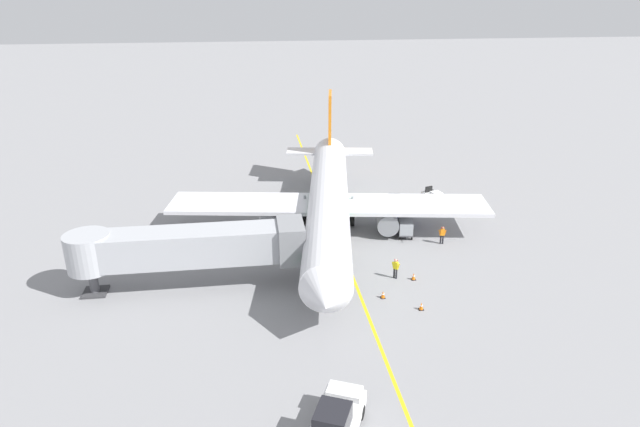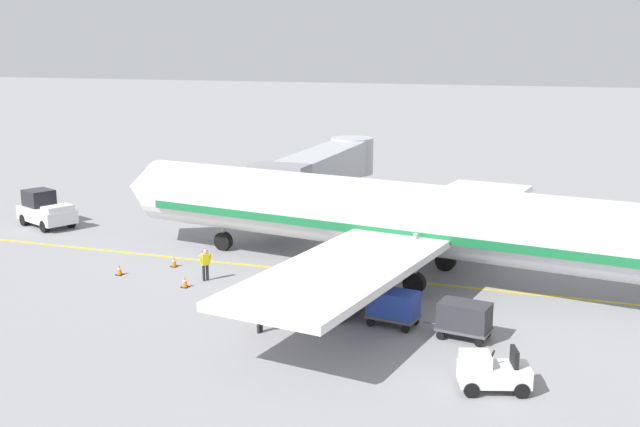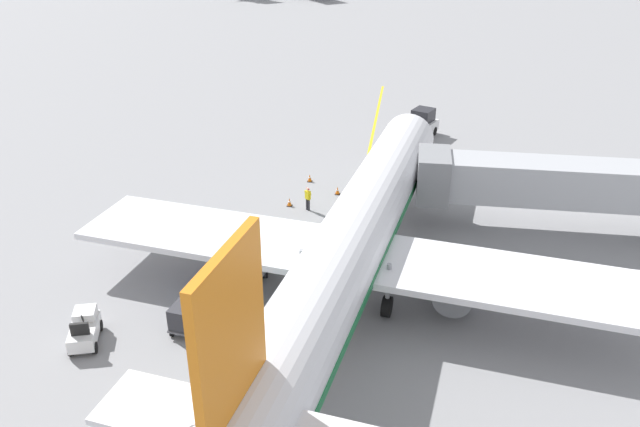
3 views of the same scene
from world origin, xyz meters
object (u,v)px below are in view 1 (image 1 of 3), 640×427
object	(u,v)px
safety_cone_nose_left	(421,306)
safety_cone_wing_tip	(383,295)
jet_bridge	(188,247)
ground_crew_loader	(396,268)
safety_cone_nose_right	(414,276)
baggage_cart_second_in_train	(398,214)
baggage_cart_third_in_train	(395,202)
baggage_cart_front	(405,227)
pushback_tractor	(337,419)
ground_crew_wing_walker	(382,223)
ground_crew_marshaller	(442,234)
parked_airliner	(329,202)
baggage_tug_lead	(433,196)

from	to	relation	value
safety_cone_nose_left	safety_cone_wing_tip	distance (m)	3.07
jet_bridge	ground_crew_loader	xyz separation A→B (m)	(-16.11, 0.84, -2.51)
ground_crew_loader	safety_cone_nose_right	distance (m)	1.60
baggage_cart_second_in_train	safety_cone_nose_left	size ratio (longest dim) A/B	5.04
baggage_cart_third_in_train	baggage_cart_front	bearing A→B (deg)	83.92
pushback_tractor	ground_crew_wing_walker	size ratio (longest dim) A/B	2.91
jet_bridge	baggage_cart_second_in_train	size ratio (longest dim) A/B	5.97
baggage_cart_second_in_train	ground_crew_wing_walker	world-z (taller)	ground_crew_wing_walker
pushback_tractor	ground_crew_marshaller	distance (m)	25.45
parked_airliner	baggage_cart_second_in_train	distance (m)	7.64
ground_crew_loader	ground_crew_marshaller	size ratio (longest dim) A/B	1.00
safety_cone_nose_right	safety_cone_wing_tip	bearing A→B (deg)	37.93
baggage_cart_front	safety_cone_nose_right	size ratio (longest dim) A/B	5.04
parked_airliner	baggage_cart_second_in_train	xyz separation A→B (m)	(-7.17, -1.40, -2.24)
baggage_tug_lead	ground_crew_wing_walker	size ratio (longest dim) A/B	1.63
ground_crew_marshaller	jet_bridge	bearing A→B (deg)	12.43
ground_crew_marshaller	safety_cone_nose_left	bearing A→B (deg)	63.64
parked_airliner	ground_crew_marshaller	size ratio (longest dim) A/B	22.05
parked_airliner	baggage_tug_lead	bearing A→B (deg)	-152.96
baggage_tug_lead	safety_cone_nose_left	distance (m)	22.00
baggage_tug_lead	baggage_cart_second_in_train	xyz separation A→B (m)	(5.18, 4.90, 0.24)
pushback_tractor	safety_cone_wing_tip	xyz separation A→B (m)	(-5.72, -13.16, -0.81)
baggage_cart_third_in_train	safety_cone_nose_left	xyz separation A→B (m)	(3.02, 18.90, -0.66)
baggage_cart_front	ground_crew_wing_walker	distance (m)	2.29
ground_crew_marshaller	safety_cone_nose_left	size ratio (longest dim) A/B	2.86
parked_airliner	baggage_cart_front	xyz separation A→B (m)	(-7.01, 1.67, -2.24)
parked_airliner	safety_cone_nose_right	xyz separation A→B (m)	(-5.39, 9.92, -2.90)
baggage_tug_lead	ground_crew_marshaller	size ratio (longest dim) A/B	1.63
baggage_cart_third_in_train	safety_cone_nose_left	distance (m)	19.15
ground_crew_marshaller	baggage_cart_third_in_train	bearing A→B (deg)	-75.37
ground_crew_marshaller	safety_cone_nose_right	distance (m)	7.62
baggage_cart_second_in_train	safety_cone_nose_right	distance (m)	11.48
safety_cone_nose_left	safety_cone_wing_tip	world-z (taller)	same
ground_crew_wing_walker	ground_crew_marshaller	size ratio (longest dim) A/B	1.00
baggage_tug_lead	jet_bridge	bearing A→B (deg)	31.41
safety_cone_nose_left	pushback_tractor	bearing A→B (deg)	54.15
ground_crew_wing_walker	ground_crew_loader	distance (m)	8.98
ground_crew_loader	ground_crew_wing_walker	bearing A→B (deg)	-96.48
baggage_cart_front	safety_cone_nose_right	distance (m)	8.43
parked_airliner	ground_crew_loader	world-z (taller)	parked_airliner
baggage_tug_lead	parked_airliner	bearing A→B (deg)	27.04
safety_cone_nose_right	ground_crew_marshaller	bearing A→B (deg)	-126.13
parked_airliner	jet_bridge	distance (m)	14.87
baggage_tug_lead	ground_crew_loader	distance (m)	17.84
baggage_cart_front	baggage_cart_third_in_train	xyz separation A→B (m)	(-0.67, -6.27, 0.00)
parked_airliner	baggage_cart_third_in_train	xyz separation A→B (m)	(-7.68, -4.59, -2.24)
ground_crew_marshaller	safety_cone_nose_left	distance (m)	11.75
ground_crew_marshaller	baggage_tug_lead	bearing A→B (deg)	-103.83
parked_airliner	baggage_cart_third_in_train	distance (m)	9.22
safety_cone_nose_left	safety_cone_nose_right	world-z (taller)	same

